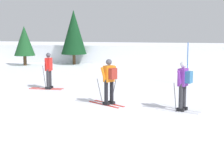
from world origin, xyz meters
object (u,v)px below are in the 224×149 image
(skier_purple, at_px, (183,84))
(conifer_far_left, at_px, (24,41))
(conifer_far_right, at_px, (74,32))
(trail_marker_pole, at_px, (187,63))
(skier_red, at_px, (49,70))
(skier_orange, at_px, (109,79))

(skier_purple, height_order, conifer_far_left, conifer_far_left)
(conifer_far_left, height_order, conifer_far_right, conifer_far_right)
(trail_marker_pole, distance_m, conifer_far_right, 12.17)
(skier_red, relative_size, skier_orange, 1.00)
(skier_red, height_order, conifer_far_right, conifer_far_right)
(skier_orange, distance_m, conifer_far_right, 15.12)
(trail_marker_pole, height_order, conifer_far_left, conifer_far_left)
(conifer_far_left, bearing_deg, skier_orange, -51.64)
(trail_marker_pole, relative_size, conifer_far_right, 0.49)
(skier_purple, xyz_separation_m, conifer_far_left, (-12.31, 12.53, 0.95))
(skier_orange, height_order, conifer_far_right, conifer_far_right)
(skier_purple, bearing_deg, skier_orange, 172.31)
(skier_orange, bearing_deg, trail_marker_pole, 63.50)
(skier_purple, xyz_separation_m, trail_marker_pole, (0.11, 5.94, 0.11))
(skier_orange, height_order, conifer_far_left, conifer_far_left)
(skier_orange, xyz_separation_m, conifer_far_right, (-6.13, 13.73, 1.62))
(skier_red, distance_m, trail_marker_pole, 6.97)
(trail_marker_pole, relative_size, conifer_far_left, 0.70)
(skier_purple, relative_size, trail_marker_pole, 0.80)
(trail_marker_pole, bearing_deg, skier_purple, -91.02)
(skier_orange, relative_size, trail_marker_pole, 0.80)
(conifer_far_right, bearing_deg, conifer_far_left, -155.98)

